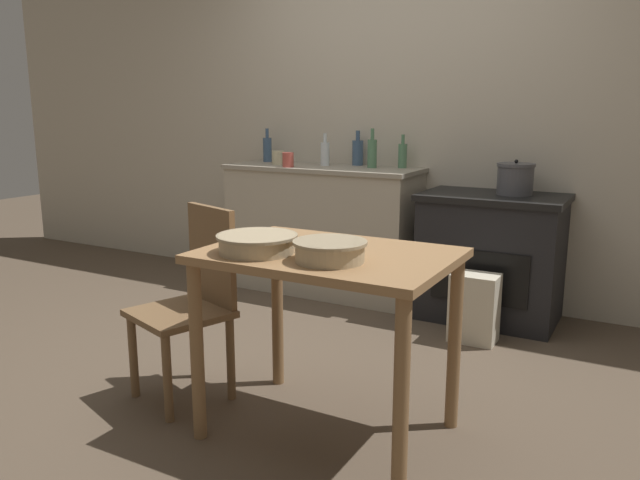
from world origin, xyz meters
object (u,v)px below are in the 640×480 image
Objects in this scene: mixing_bowl_large at (330,250)px; cup_mid_right at (278,158)px; bottle_center_left at (267,149)px; bottle_center at (358,152)px; bottle_far_left at (325,153)px; chair at (193,299)px; bottle_mid_left at (403,155)px; mixing_bowl_small at (257,242)px; bottle_left at (372,153)px; work_table at (328,282)px; stove at (491,257)px; flour_sack at (474,308)px; stock_pot at (515,179)px; cup_center_right at (288,160)px.

cup_mid_right is at bearing 127.36° from mixing_bowl_large.
bottle_center is at bearing 5.04° from bottle_center_left.
cup_mid_right is (-0.36, -0.08, -0.04)m from bottle_far_left.
chair reaches higher than mixing_bowl_large.
bottle_mid_left is at bearing 1.93° from bottle_center_left.
chair is at bearing -80.56° from bottle_far_left.
mixing_bowl_large reaches higher than mixing_bowl_small.
bottle_left is 0.21m from bottle_mid_left.
work_table is 3.05× the size of mixing_bowl_small.
work_table is 2.03m from bottle_left.
bottle_center_left is at bearing 173.00° from bottle_far_left.
bottle_center reaches higher than bottle_mid_left.
mixing_bowl_large is 2.21m from bottle_mid_left.
stove reaches higher than flour_sack.
bottle_center is (-0.11, 1.99, 0.56)m from chair.
flour_sack is at bearing -22.32° from bottle_far_left.
cup_mid_right is (-1.48, 1.94, 0.15)m from mixing_bowl_large.
bottle_far_left is 0.91× the size of bottle_center_left.
bottle_left reaches higher than flour_sack.
stock_pot is at bearing 79.76° from work_table.
bottle_far_left is at bearing -7.00° from bottle_center_left.
bottle_mid_left is 0.92× the size of bottle_center.
bottle_mid_left reaches higher than cup_center_right.
bottle_center_left is (-1.35, 2.10, 0.21)m from mixing_bowl_small.
bottle_far_left is 0.93× the size of bottle_center.
bottle_far_left reaches higher than cup_mid_right.
bottle_left is at bearing -3.68° from bottle_center_left.
stove is 3.45× the size of bottle_center_left.
work_table is 2.07m from bottle_mid_left.
mixing_bowl_large is at bearing -97.12° from stock_pot.
bottle_mid_left is at bearing 96.38° from mixing_bowl_small.
bottle_center_left is at bearing -178.07° from bottle_mid_left.
bottle_center_left is 1.02× the size of bottle_center.
bottle_mid_left is (-0.73, 0.63, 0.82)m from flour_sack.
bottle_far_left is (-0.80, 2.03, 0.20)m from mixing_bowl_small.
chair is at bearing -69.47° from cup_mid_right.
cup_center_right is at bearing -135.12° from bottle_center.
chair is 2.79× the size of mixing_bowl_small.
bottle_left reaches higher than stock_pot.
bottle_center_left is (-1.84, 0.60, 0.83)m from flour_sack.
bottle_center_left is (-1.81, 0.14, 0.63)m from stove.
flour_sack is at bearing -99.41° from stock_pot.
mixing_bowl_large is 2.45m from cup_mid_right.
bottle_left is (0.06, 1.87, 0.57)m from chair.
bottle_mid_left reaches higher than flour_sack.
stove is at bearing 86.01° from mixing_bowl_large.
bottle_center is 2.42× the size of cup_center_right.
mixing_bowl_large is at bearing -75.22° from bottle_mid_left.
bottle_mid_left is at bearing 101.51° from chair.
stock_pot is (0.33, 1.85, 0.26)m from work_table.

